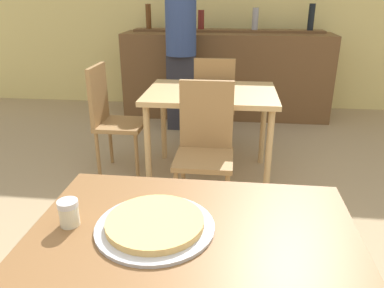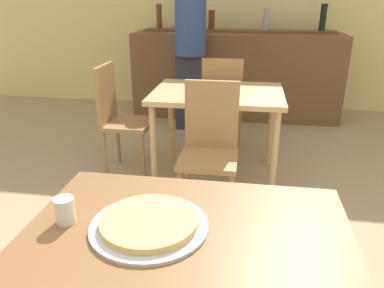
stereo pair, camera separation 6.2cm
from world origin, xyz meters
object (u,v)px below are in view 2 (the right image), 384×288
at_px(pizza_tray, 149,223).
at_px(person_standing, 190,44).
at_px(chair_far_side_left, 118,113).
at_px(cheese_shaker, 65,210).
at_px(chair_far_side_front, 210,142).
at_px(chair_far_side_back, 222,100).

relative_size(pizza_tray, person_standing, 0.22).
relative_size(chair_far_side_left, pizza_tray, 2.38).
relative_size(chair_far_side_left, person_standing, 0.53).
xyz_separation_m(pizza_tray, person_standing, (-0.36, 3.19, 0.20)).
bearing_deg(cheese_shaker, chair_far_side_front, 75.84).
xyz_separation_m(chair_far_side_left, pizza_tray, (0.81, -1.95, 0.25)).
xyz_separation_m(chair_far_side_back, chair_far_side_left, (-0.86, -0.56, 0.00)).
xyz_separation_m(chair_far_side_front, chair_far_side_back, (0.00, 1.12, 0.00)).
bearing_deg(chair_far_side_back, pizza_tray, 88.66).
distance_m(chair_far_side_left, pizza_tray, 2.12).
bearing_deg(pizza_tray, chair_far_side_left, 112.48).
height_order(chair_far_side_front, pizza_tray, chair_far_side_front).
height_order(chair_far_side_left, person_standing, person_standing).
xyz_separation_m(chair_far_side_back, pizza_tray, (-0.06, -2.51, 0.25)).
height_order(chair_far_side_back, person_standing, person_standing).
bearing_deg(chair_far_side_left, person_standing, -19.57).
xyz_separation_m(chair_far_side_front, pizza_tray, (-0.06, -1.39, 0.25)).
xyz_separation_m(chair_far_side_front, chair_far_side_left, (-0.86, 0.56, 0.00)).
xyz_separation_m(chair_far_side_back, cheese_shaker, (-0.35, -2.52, 0.28)).
bearing_deg(chair_far_side_back, cheese_shaker, 82.03).
bearing_deg(person_standing, chair_far_side_front, -76.84).
bearing_deg(chair_far_side_back, chair_far_side_left, 33.00).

